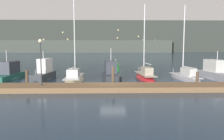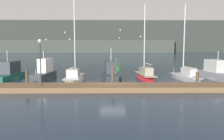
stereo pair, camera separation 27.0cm
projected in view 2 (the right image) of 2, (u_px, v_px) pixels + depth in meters
The scene contains 15 objects.
ground_plane at pixel (113, 86), 21.22m from camera, with size 400.00×400.00×0.00m, color #1E3347.
dock at pixel (113, 87), 19.30m from camera, with size 40.74×2.80×0.45m, color brown.
mooring_pile_1 at pixel (27, 78), 20.76m from camera, with size 0.28×0.28×1.61m, color #4C3D2D.
mooring_pile_2 at pixel (113, 77), 20.86m from camera, with size 0.28×0.28×1.92m, color #4C3D2D.
mooring_pile_3 at pixel (197, 79), 21.01m from camera, with size 0.28×0.28×1.41m, color #4C3D2D.
motorboat_berth_2 at pixel (8, 76), 26.06m from camera, with size 2.27×6.79×3.97m.
motorboat_berth_3 at pixel (44, 75), 25.71m from camera, with size 2.08×5.31×3.74m.
sailboat_berth_4 at pixel (75, 79), 24.43m from camera, with size 2.03×6.76×10.04m.
motorboat_berth_5 at pixel (111, 76), 25.41m from camera, with size 2.35×5.72×4.13m.
sailboat_berth_6 at pixel (145, 77), 25.99m from camera, with size 2.16×6.85×9.39m.
sailboat_berth_7 at pixel (185, 79), 25.09m from camera, with size 2.40×6.78×9.40m.
motorboat_berth_8 at pixel (217, 76), 25.59m from camera, with size 2.63×6.34×3.92m.
channel_buoy at pixel (116, 66), 36.21m from camera, with size 1.50×1.50×1.72m.
dock_lamppost at pixel (40, 55), 18.93m from camera, with size 0.32×0.32×4.02m.
hillside_backdrop at pixel (104, 38), 152.96m from camera, with size 240.00×23.00×21.52m.
Camera 2 is at (-0.37, -20.93, 3.81)m, focal length 35.00 mm.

